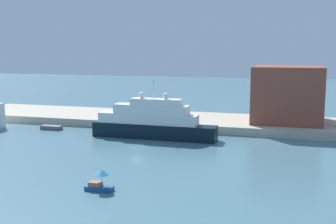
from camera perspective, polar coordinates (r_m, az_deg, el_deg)
name	(u,v)px	position (r m, az deg, el deg)	size (l,w,h in m)	color
ground	(137,148)	(77.92, -4.19, -4.82)	(400.00, 400.00, 0.00)	slate
quay_dock	(175,121)	(101.84, 1.00, -1.16)	(110.00, 19.72, 1.75)	#B7AD99
large_yacht	(152,122)	(85.36, -2.17, -1.39)	(25.63, 3.89, 11.99)	black
small_motorboat	(100,181)	(55.06, -9.23, -9.22)	(3.56, 1.97, 2.80)	navy
work_barge	(51,128)	(98.53, -15.47, -2.04)	(4.69, 1.91, 0.91)	#595966
harbor_building	(287,94)	(98.67, 15.84, 2.37)	(15.03, 15.93, 12.42)	brown
parked_car	(112,116)	(99.88, -7.56, -0.57)	(4.17, 1.67, 1.38)	#1E4C99
person_figure	(136,115)	(100.16, -4.35, -0.35)	(0.36, 0.36, 1.78)	maroon
mooring_bollard	(193,122)	(92.25, 3.42, -1.38)	(0.44, 0.44, 0.78)	black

